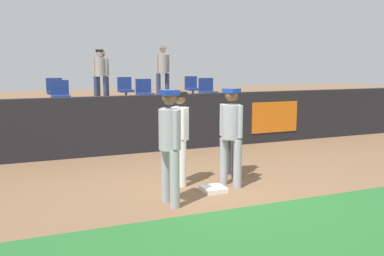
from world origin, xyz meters
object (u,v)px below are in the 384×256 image
spectator_capped (163,69)px  spectator_hooded (100,72)px  seat_back_left (55,90)px  seat_back_center (125,88)px  seat_front_left (60,94)px  player_fielder_home (180,132)px  seat_front_right (207,90)px  player_umpire (232,128)px  seat_back_right (192,87)px  spectator_casual (102,72)px  first_base (213,189)px  seat_front_center (145,92)px  player_coach_visitor (231,130)px  player_runner_visitor (170,139)px

spectator_capped → spectator_hooded: bearing=5.8°
seat_back_left → seat_back_center: 2.19m
seat_back_left → seat_front_left: bearing=-90.4°
player_fielder_home → seat_front_right: size_ratio=2.07×
player_umpire → seat_back_right: bearing=165.3°
seat_back_right → spectator_casual: spectator_casual is taller
seat_front_right → seat_back_right: same height
first_base → spectator_capped: (1.75, 7.97, 2.02)m
seat_front_center → seat_back_right: (2.23, 1.80, -0.00)m
player_umpire → seat_front_right: bearing=162.2°
seat_front_right → spectator_capped: (-0.50, 2.77, 0.62)m
player_umpire → seat_front_center: (-0.52, 4.38, 0.46)m
seat_back_right → spectator_hooded: spectator_hooded is taller
seat_back_left → seat_back_right: size_ratio=1.00×
player_coach_visitor → seat_back_right: bearing=138.9°
player_runner_visitor → seat_front_left: player_runner_visitor is taller
first_base → spectator_capped: size_ratio=0.21×
first_base → seat_back_center: bearing=88.8°
seat_front_left → spectator_capped: (3.81, 2.77, 0.62)m
seat_back_left → seat_front_right: 4.66m
seat_front_center → player_fielder_home: bearing=-98.1°
seat_front_right → seat_back_center: bearing=139.5°
player_umpire → seat_back_right: (1.71, 6.18, 0.45)m
seat_back_left → seat_front_right: size_ratio=1.00×
seat_back_left → seat_front_right: (4.30, -1.80, -0.00)m
spectator_hooded → seat_back_left: bearing=40.6°
first_base → player_fielder_home: player_fielder_home is taller
seat_front_left → spectator_hooded: bearing=57.9°
spectator_capped → player_fielder_home: bearing=71.2°
seat_front_left → first_base: bearing=-68.4°
seat_back_right → spectator_casual: size_ratio=0.50×
player_fielder_home → seat_front_right: bearing=156.2°
seat_front_center → seat_back_center: 1.80m
player_runner_visitor → spectator_casual: (0.57, 8.51, 0.88)m
first_base → seat_back_right: (2.49, 7.01, 1.40)m
seat_front_center → spectator_casual: bearing=102.6°
player_coach_visitor → seat_front_left: (-2.49, 5.03, 0.39)m
seat_front_right → seat_back_center: (-2.11, 1.80, -0.00)m
player_runner_visitor → seat_front_center: player_runner_visitor is taller
player_runner_visitor → seat_front_left: (-1.11, 5.60, 0.37)m
seat_front_center → seat_back_center: size_ratio=1.00×
player_fielder_home → seat_back_right: size_ratio=2.07×
spectator_hooded → first_base: bearing=112.0°
seat_back_left → seat_back_right: (4.54, -0.00, -0.00)m
player_umpire → seat_back_center: (-0.64, 6.18, 0.46)m
player_umpire → seat_front_right: (1.47, 4.38, 0.46)m
first_base → player_coach_visitor: bearing=22.4°
seat_back_left → seat_front_center: 2.93m
player_runner_visitor → player_fielder_home: bearing=145.3°
seat_front_left → spectator_hooded: size_ratio=0.48×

